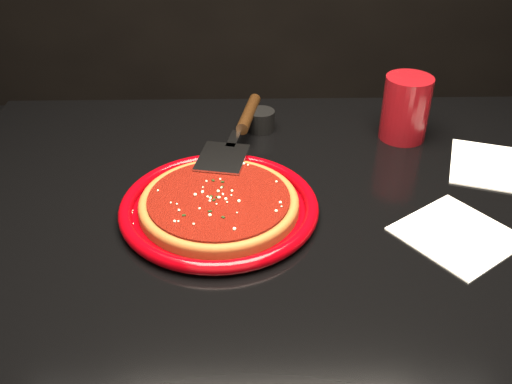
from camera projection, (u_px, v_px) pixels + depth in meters
table at (280, 348)px, 1.17m from camera, size 1.20×0.80×0.75m
plate at (219, 207)px, 0.92m from camera, size 0.37×0.37×0.02m
pizza_crust at (219, 205)px, 0.92m from camera, size 0.30×0.30×0.01m
pizza_crust_rim at (219, 202)px, 0.91m from camera, size 0.30×0.30×0.02m
pizza_sauce at (219, 199)px, 0.91m from camera, size 0.26×0.26×0.01m
parmesan_dusting at (219, 196)px, 0.91m from camera, size 0.22×0.22×0.01m
basil_flecks at (219, 197)px, 0.91m from camera, size 0.20×0.20×0.00m
pizza_server at (238, 132)px, 1.07m from camera, size 0.16×0.36×0.03m
cup at (406, 108)px, 1.11m from camera, size 0.11×0.11×0.13m
napkin_a at (457, 235)px, 0.87m from camera, size 0.22×0.22×0.00m
napkin_b at (495, 166)px, 1.04m from camera, size 0.20×0.21×0.00m
ramekin at (261, 121)px, 1.16m from camera, size 0.07×0.07×0.04m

